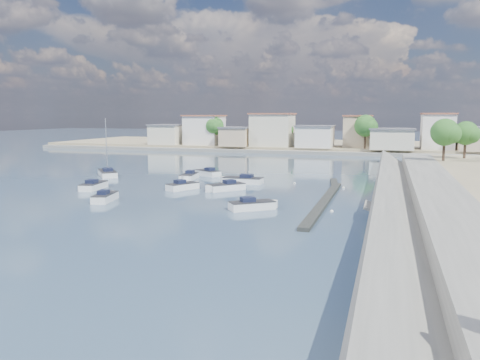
{
  "coord_description": "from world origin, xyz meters",
  "views": [
    {
      "loc": [
        13.23,
        -39.38,
        9.35
      ],
      "look_at": [
        -3.92,
        14.68,
        1.4
      ],
      "focal_mm": 35.0,
      "sensor_mm": 36.0,
      "label": 1
    }
  ],
  "objects_px": {
    "motorboat_d": "(224,187)",
    "motorboat_e": "(95,186)",
    "sailboat": "(107,173)",
    "motorboat_c": "(241,180)",
    "motorboat_a": "(106,197)",
    "motorboat_b": "(184,186)",
    "motorboat_f": "(207,173)",
    "motorboat_h": "(254,206)",
    "motorboat_g": "(189,177)"
  },
  "relations": [
    {
      "from": "motorboat_c",
      "to": "motorboat_h",
      "type": "xyz_separation_m",
      "value": [
        6.64,
        -16.69,
        -0.0
      ]
    },
    {
      "from": "motorboat_c",
      "to": "motorboat_g",
      "type": "relative_size",
      "value": 1.15
    },
    {
      "from": "motorboat_a",
      "to": "motorboat_e",
      "type": "xyz_separation_m",
      "value": [
        -6.13,
        6.77,
        -0.0
      ]
    },
    {
      "from": "motorboat_b",
      "to": "motorboat_g",
      "type": "relative_size",
      "value": 0.85
    },
    {
      "from": "motorboat_b",
      "to": "motorboat_f",
      "type": "height_order",
      "value": "same"
    },
    {
      "from": "motorboat_f",
      "to": "motorboat_e",
      "type": "bearing_deg",
      "value": -117.69
    },
    {
      "from": "motorboat_b",
      "to": "motorboat_g",
      "type": "xyz_separation_m",
      "value": [
        -3.09,
        8.46,
        0.0
      ]
    },
    {
      "from": "motorboat_e",
      "to": "motorboat_f",
      "type": "bearing_deg",
      "value": 62.31
    },
    {
      "from": "motorboat_a",
      "to": "motorboat_b",
      "type": "distance_m",
      "value": 10.94
    },
    {
      "from": "motorboat_h",
      "to": "sailboat",
      "type": "xyz_separation_m",
      "value": [
        -28.77,
        18.1,
        0.03
      ]
    },
    {
      "from": "motorboat_d",
      "to": "motorboat_c",
      "type": "bearing_deg",
      "value": 88.8
    },
    {
      "from": "motorboat_d",
      "to": "sailboat",
      "type": "bearing_deg",
      "value": 160.27
    },
    {
      "from": "motorboat_d",
      "to": "sailboat",
      "type": "distance_m",
      "value": 23.37
    },
    {
      "from": "motorboat_d",
      "to": "motorboat_h",
      "type": "distance_m",
      "value": 12.25
    },
    {
      "from": "motorboat_d",
      "to": "motorboat_f",
      "type": "height_order",
      "value": "same"
    },
    {
      "from": "motorboat_d",
      "to": "motorboat_e",
      "type": "bearing_deg",
      "value": -166.72
    },
    {
      "from": "motorboat_h",
      "to": "sailboat",
      "type": "height_order",
      "value": "sailboat"
    },
    {
      "from": "sailboat",
      "to": "motorboat_f",
      "type": "bearing_deg",
      "value": 18.67
    },
    {
      "from": "motorboat_a",
      "to": "sailboat",
      "type": "relative_size",
      "value": 0.53
    },
    {
      "from": "motorboat_e",
      "to": "motorboat_h",
      "type": "height_order",
      "value": "same"
    },
    {
      "from": "motorboat_f",
      "to": "motorboat_g",
      "type": "xyz_separation_m",
      "value": [
        -0.77,
        -5.16,
        0.0
      ]
    },
    {
      "from": "motorboat_h",
      "to": "motorboat_b",
      "type": "bearing_deg",
      "value": 141.62
    },
    {
      "from": "motorboat_a",
      "to": "sailboat",
      "type": "xyz_separation_m",
      "value": [
        -11.99,
        18.47,
        0.03
      ]
    },
    {
      "from": "motorboat_b",
      "to": "motorboat_h",
      "type": "relative_size",
      "value": 0.97
    },
    {
      "from": "motorboat_b",
      "to": "motorboat_c",
      "type": "bearing_deg",
      "value": 54.3
    },
    {
      "from": "motorboat_a",
      "to": "sailboat",
      "type": "bearing_deg",
      "value": 122.98
    },
    {
      "from": "motorboat_b",
      "to": "motorboat_d",
      "type": "bearing_deg",
      "value": 8.97
    },
    {
      "from": "motorboat_g",
      "to": "motorboat_d",
      "type": "bearing_deg",
      "value": -43.07
    },
    {
      "from": "motorboat_e",
      "to": "motorboat_h",
      "type": "xyz_separation_m",
      "value": [
        22.92,
        -6.4,
        0.0
      ]
    },
    {
      "from": "motorboat_d",
      "to": "motorboat_g",
      "type": "height_order",
      "value": "same"
    },
    {
      "from": "sailboat",
      "to": "motorboat_c",
      "type": "bearing_deg",
      "value": -3.64
    },
    {
      "from": "motorboat_a",
      "to": "motorboat_c",
      "type": "xyz_separation_m",
      "value": [
        10.15,
        17.07,
        0.0
      ]
    },
    {
      "from": "motorboat_g",
      "to": "motorboat_f",
      "type": "bearing_deg",
      "value": 81.52
    },
    {
      "from": "motorboat_c",
      "to": "motorboat_e",
      "type": "bearing_deg",
      "value": -147.69
    },
    {
      "from": "motorboat_b",
      "to": "motorboat_h",
      "type": "distance_m",
      "value": 15.15
    },
    {
      "from": "motorboat_d",
      "to": "motorboat_e",
      "type": "height_order",
      "value": "same"
    },
    {
      "from": "motorboat_a",
      "to": "motorboat_e",
      "type": "height_order",
      "value": "same"
    },
    {
      "from": "motorboat_d",
      "to": "motorboat_h",
      "type": "relative_size",
      "value": 1.02
    },
    {
      "from": "motorboat_a",
      "to": "motorboat_d",
      "type": "bearing_deg",
      "value": 46.59
    },
    {
      "from": "motorboat_g",
      "to": "sailboat",
      "type": "bearing_deg",
      "value": 179.02
    },
    {
      "from": "motorboat_a",
      "to": "motorboat_c",
      "type": "height_order",
      "value": "same"
    },
    {
      "from": "motorboat_d",
      "to": "motorboat_f",
      "type": "relative_size",
      "value": 0.99
    },
    {
      "from": "motorboat_f",
      "to": "motorboat_a",
      "type": "bearing_deg",
      "value": -96.33
    },
    {
      "from": "motorboat_c",
      "to": "motorboat_f",
      "type": "distance_m",
      "value": 9.86
    },
    {
      "from": "motorboat_a",
      "to": "motorboat_f",
      "type": "bearing_deg",
      "value": 83.67
    },
    {
      "from": "motorboat_d",
      "to": "motorboat_e",
      "type": "xyz_separation_m",
      "value": [
        -16.14,
        -3.81,
        0.0
      ]
    },
    {
      "from": "motorboat_h",
      "to": "motorboat_a",
      "type": "bearing_deg",
      "value": -178.73
    },
    {
      "from": "motorboat_d",
      "to": "sailboat",
      "type": "xyz_separation_m",
      "value": [
        -22.0,
        7.89,
        0.03
      ]
    },
    {
      "from": "motorboat_a",
      "to": "motorboat_g",
      "type": "relative_size",
      "value": 0.9
    },
    {
      "from": "motorboat_b",
      "to": "motorboat_f",
      "type": "distance_m",
      "value": 13.82
    }
  ]
}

